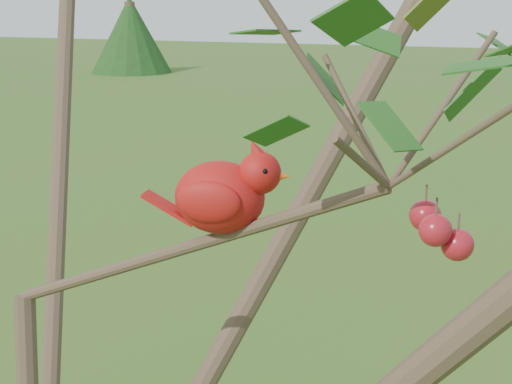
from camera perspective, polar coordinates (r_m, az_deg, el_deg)
crabapple_tree at (r=1.14m, az=-18.01°, el=-1.90°), size 2.35×2.05×2.95m
cardinal at (r=1.05m, az=-2.29°, el=-0.13°), size 0.21×0.12×0.14m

